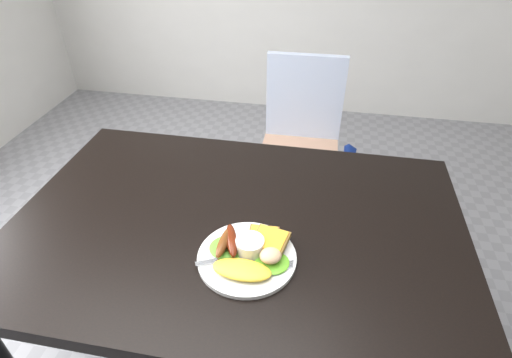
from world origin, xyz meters
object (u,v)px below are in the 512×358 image
(person, at_px, (372,138))
(plate, at_px, (247,258))
(dining_table, at_px, (237,226))
(dining_chair, at_px, (298,156))

(person, xyz_separation_m, plate, (-0.31, -0.58, -0.03))
(dining_table, height_order, plate, plate)
(person, height_order, plate, person)
(dining_chair, bearing_deg, person, -54.43)
(dining_table, height_order, dining_chair, dining_table)
(dining_table, bearing_deg, person, 50.76)
(dining_table, bearing_deg, dining_chair, 82.58)
(dining_table, relative_size, dining_chair, 3.35)
(dining_chair, bearing_deg, plate, -93.93)
(dining_table, xyz_separation_m, plate, (0.05, -0.13, 0.03))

